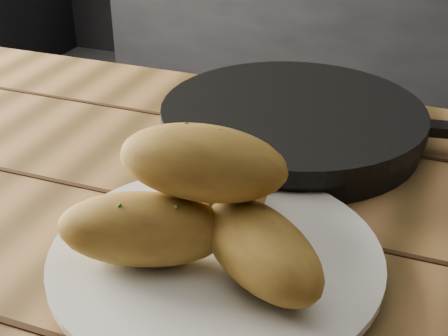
% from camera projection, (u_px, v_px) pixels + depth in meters
% --- Properties ---
extents(plate, '(0.29, 0.29, 0.02)m').
position_uv_depth(plate, '(216.00, 258.00, 0.55)').
color(plate, white).
rests_on(plate, table).
extents(bread_rolls, '(0.25, 0.21, 0.12)m').
position_uv_depth(bread_rolls, '(209.00, 207.00, 0.52)').
color(bread_rolls, '#B18731').
rests_on(bread_rolls, plate).
extents(skillet, '(0.45, 0.32, 0.05)m').
position_uv_depth(skillet, '(294.00, 123.00, 0.76)').
color(skillet, black).
rests_on(skillet, table).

